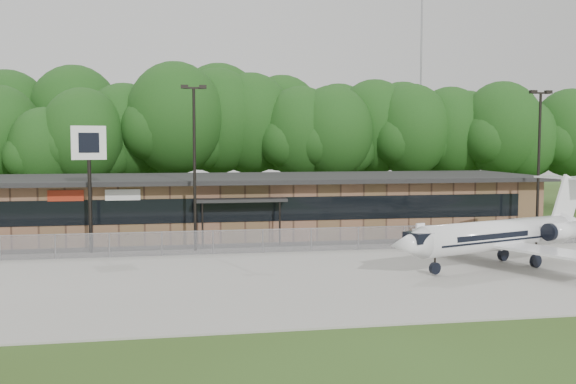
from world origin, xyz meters
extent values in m
plane|color=#303F16|center=(0.00, 0.00, 0.00)|extent=(160.00, 160.00, 0.00)
cube|color=#9E9B93|center=(0.00, 8.00, 0.04)|extent=(64.00, 18.00, 0.08)
cube|color=#383835|center=(0.00, 19.50, 0.03)|extent=(50.00, 9.00, 0.06)
cube|color=brown|center=(0.00, 24.00, 2.00)|extent=(40.00, 10.00, 4.00)
cube|color=black|center=(0.00, 18.98, 2.30)|extent=(36.00, 0.08, 1.60)
cube|color=black|center=(0.00, 23.50, 4.15)|extent=(41.00, 11.50, 0.30)
cube|color=black|center=(-2.00, 18.40, 3.00)|extent=(6.00, 1.60, 0.20)
cube|color=#9D2813|center=(-13.00, 18.95, 3.40)|extent=(2.20, 0.06, 0.70)
cube|color=silver|center=(-9.50, 18.95, 3.40)|extent=(2.20, 0.06, 0.70)
cube|color=gray|center=(0.00, 15.00, 0.75)|extent=(46.00, 0.03, 1.50)
cube|color=gray|center=(0.00, 15.00, 1.50)|extent=(46.00, 0.04, 0.04)
cylinder|color=gray|center=(22.00, 48.00, 12.50)|extent=(0.20, 0.20, 25.00)
cylinder|color=black|center=(-5.00, 16.50, 5.00)|extent=(0.18, 0.18, 10.00)
cube|color=black|center=(-5.00, 16.50, 10.05)|extent=(1.20, 0.12, 0.12)
cube|color=black|center=(-5.55, 16.50, 10.12)|extent=(0.45, 0.30, 0.22)
cube|color=black|center=(-4.45, 16.50, 10.12)|extent=(0.45, 0.30, 0.22)
cylinder|color=black|center=(18.00, 16.50, 5.00)|extent=(0.18, 0.18, 10.00)
cube|color=black|center=(18.00, 16.50, 10.05)|extent=(1.20, 0.12, 0.12)
cube|color=black|center=(17.45, 16.50, 10.12)|extent=(0.45, 0.30, 0.22)
cube|color=black|center=(18.55, 16.50, 10.12)|extent=(0.45, 0.30, 0.22)
cylinder|color=white|center=(10.65, 8.33, 1.72)|extent=(10.09, 4.86, 1.62)
cone|color=white|center=(4.92, 6.33, 1.72)|extent=(2.44, 2.20, 1.62)
cone|color=white|center=(16.48, 10.36, 1.87)|extent=(2.64, 2.26, 1.62)
cube|color=white|center=(12.23, 5.34, 1.27)|extent=(4.10, 6.47, 0.12)
cube|color=white|center=(10.03, 11.65, 1.27)|extent=(4.10, 6.47, 0.12)
cylinder|color=white|center=(14.51, 8.33, 1.87)|extent=(2.40, 1.59, 0.91)
cylinder|color=white|center=(13.68, 10.72, 1.87)|extent=(2.40, 1.59, 0.91)
cube|color=white|center=(16.01, 10.19, 3.34)|extent=(2.40, 0.95, 3.05)
cube|color=white|center=(16.58, 10.39, 4.61)|extent=(2.77, 4.83, 0.10)
cube|color=black|center=(5.59, 6.57, 2.00)|extent=(1.36, 1.48, 0.51)
cube|color=black|center=(12.37, 8.93, 0.35)|extent=(1.56, 2.56, 0.71)
cylinder|color=black|center=(6.64, 6.93, 0.35)|extent=(0.77, 0.77, 0.22)
cylinder|color=black|center=(-11.26, 16.80, 3.69)|extent=(0.27, 0.27, 7.38)
cube|color=silver|center=(-11.26, 16.80, 6.73)|extent=(2.02, 0.73, 2.03)
cube|color=black|center=(-11.23, 16.68, 6.73)|extent=(1.17, 0.34, 1.20)
camera|label=1|loc=(-6.17, -23.13, 6.76)|focal=40.00mm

